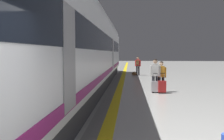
{
  "coord_description": "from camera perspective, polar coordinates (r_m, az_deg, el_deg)",
  "views": [
    {
      "loc": [
        -0.2,
        -1.65,
        2.0
      ],
      "look_at": [
        -0.77,
        6.19,
        1.46
      ],
      "focal_mm": 39.78,
      "sensor_mm": 36.0,
      "label": 1
    }
  ],
  "objects": [
    {
      "name": "high_speed_train",
      "position": [
        10.36,
        -10.51,
        6.69
      ],
      "size": [
        2.94,
        35.01,
        4.97
      ],
      "color": "#38383D",
      "rests_on": "ground"
    },
    {
      "name": "passenger_far",
      "position": [
        22.14,
        5.96,
        1.33
      ],
      "size": [
        0.51,
        0.38,
        1.67
      ],
      "color": "black",
      "rests_on": "ground"
    },
    {
      "name": "tactile_edge_band",
      "position": [
        11.85,
        -0.1,
        -5.74
      ],
      "size": [
        0.54,
        80.0,
        0.01
      ],
      "primitive_type": "cube",
      "color": "slate",
      "rests_on": "ground"
    },
    {
      "name": "passenger_mid",
      "position": [
        12.64,
        9.9,
        -0.7
      ],
      "size": [
        0.53,
        0.23,
        1.7
      ],
      "color": "black",
      "rests_on": "ground"
    },
    {
      "name": "duffel_bag_far",
      "position": [
        22.1,
        5.13,
        -0.85
      ],
      "size": [
        0.44,
        0.26,
        0.36
      ],
      "color": "brown",
      "rests_on": "ground"
    },
    {
      "name": "safety_line_strip",
      "position": [
        11.83,
        1.31,
        -5.75
      ],
      "size": [
        0.36,
        80.0,
        0.01
      ],
      "primitive_type": "cube",
      "color": "yellow",
      "rests_on": "ground"
    },
    {
      "name": "suitcase_mid",
      "position": [
        12.51,
        11.43,
        -3.74
      ],
      "size": [
        0.39,
        0.25,
        1.01
      ],
      "color": "#A51E1E",
      "rests_on": "ground"
    },
    {
      "name": "suitcase_near",
      "position": [
        12.62,
        9.89,
        -3.73
      ],
      "size": [
        0.4,
        0.26,
        0.98
      ],
      "color": "#9E9EA3",
      "rests_on": "ground"
    },
    {
      "name": "passenger_near",
      "position": [
        12.78,
        11.26,
        -0.98
      ],
      "size": [
        0.49,
        0.21,
        1.58
      ],
      "color": "black",
      "rests_on": "ground"
    }
  ]
}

